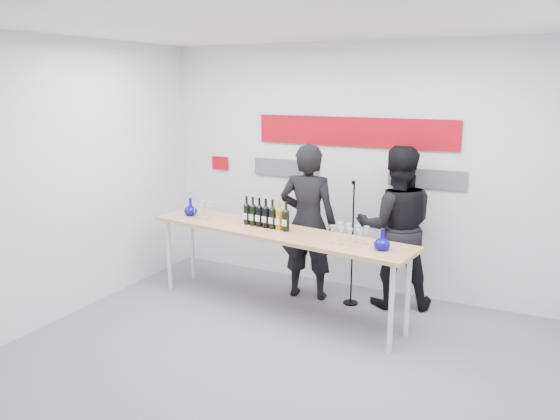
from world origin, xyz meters
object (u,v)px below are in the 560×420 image
Objects in this scene: mic_stand at (352,267)px; presenter_right at (396,227)px; presenter_left at (308,222)px; tasting_table at (276,236)px.

presenter_right is at bearing 5.88° from mic_stand.
presenter_left is at bearing -9.03° from presenter_right.
tasting_table is 0.57m from presenter_left.
tasting_table is at bearing 12.85° from presenter_right.
mic_stand is at bearing 46.33° from tasting_table.
tasting_table is 1.73× the size of presenter_left.
presenter_left is (0.14, 0.55, 0.06)m from tasting_table.
presenter_left reaches higher than tasting_table.
presenter_right is (0.99, 0.21, 0.00)m from presenter_left.
tasting_table is 2.17× the size of mic_stand.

